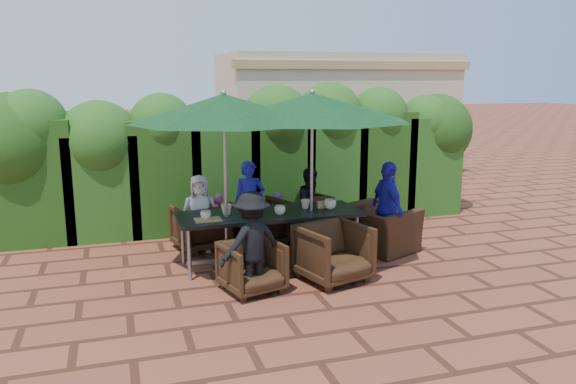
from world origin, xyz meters
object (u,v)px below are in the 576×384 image
object	(u,v)px
chair_far_right	(299,215)
chair_end_right	(378,221)
chair_near_right	(334,250)
dining_table	(270,218)
chair_far_left	(200,225)
umbrella_right	(312,107)
chair_far_mid	(259,222)
chair_near_left	(252,264)
umbrella_left	(224,109)

from	to	relation	value
chair_far_right	chair_end_right	xyz separation A→B (m)	(0.97, -0.91, 0.04)
chair_end_right	chair_near_right	bearing A→B (deg)	108.61
dining_table	chair_far_left	distance (m)	1.33
dining_table	umbrella_right	size ratio (longest dim) A/B	0.93
chair_far_mid	chair_far_right	xyz separation A→B (m)	(0.70, 0.09, 0.04)
umbrella_right	chair_far_mid	bearing A→B (deg)	118.66
chair_far_mid	chair_near_left	distance (m)	1.97
chair_end_right	chair_near_left	bearing A→B (deg)	92.35
chair_near_left	chair_near_right	xyz separation A→B (m)	(1.11, 0.05, 0.07)
umbrella_right	chair_end_right	distance (m)	2.10
umbrella_left	chair_far_mid	size ratio (longest dim) A/B	3.31
chair_far_right	umbrella_right	bearing A→B (deg)	60.26
umbrella_right	chair_near_left	bearing A→B (deg)	-140.24
umbrella_right	chair_far_left	xyz separation A→B (m)	(-1.45, 1.04, -1.83)
chair_near_left	umbrella_right	bearing A→B (deg)	24.56
umbrella_left	chair_end_right	bearing A→B (deg)	3.71
chair_near_right	chair_far_mid	bearing A→B (deg)	89.66
chair_far_left	chair_far_mid	world-z (taller)	chair_far_left
dining_table	chair_far_mid	bearing A→B (deg)	85.03
dining_table	chair_end_right	distance (m)	1.76
umbrella_left	chair_far_left	world-z (taller)	umbrella_left
dining_table	chair_near_left	bearing A→B (deg)	-117.26
chair_far_left	chair_near_left	world-z (taller)	chair_far_left
dining_table	umbrella_left	xyz separation A→B (m)	(-0.63, -0.05, 1.54)
dining_table	chair_near_left	size ratio (longest dim) A/B	3.67
chair_far_left	chair_far_mid	xyz separation A→B (m)	(0.92, -0.07, -0.00)
umbrella_left	chair_near_right	world-z (taller)	umbrella_left
chair_near_right	umbrella_right	bearing A→B (deg)	73.69
umbrella_right	chair_far_left	size ratio (longest dim) A/B	3.61
umbrella_left	chair_far_right	bearing A→B (deg)	37.06
umbrella_right	chair_far_right	world-z (taller)	umbrella_right
umbrella_right	chair_end_right	world-z (taller)	umbrella_right
umbrella_right	chair_far_right	size ratio (longest dim) A/B	3.32
umbrella_left	chair_far_right	size ratio (longest dim) A/B	3.03
chair_far_left	chair_near_left	bearing A→B (deg)	84.77
umbrella_left	umbrella_right	distance (m)	1.24
chair_far_left	chair_near_right	world-z (taller)	chair_near_right
chair_near_left	umbrella_left	bearing A→B (deg)	83.29
chair_near_right	chair_end_right	distance (m)	1.52
umbrella_right	chair_near_left	xyz separation A→B (m)	(-1.10, -0.92, -1.86)
chair_end_right	umbrella_right	bearing A→B (deg)	74.30
dining_table	chair_far_mid	distance (m)	0.97
chair_near_left	chair_near_right	world-z (taller)	chair_near_right
chair_far_right	dining_table	bearing A→B (deg)	31.90
chair_far_left	umbrella_left	bearing A→B (deg)	86.04
chair_far_right	chair_near_right	xyz separation A→B (m)	(-0.17, -1.92, -0.00)
chair_near_left	chair_end_right	bearing A→B (deg)	10.22
chair_far_right	chair_end_right	world-z (taller)	chair_end_right
dining_table	umbrella_right	world-z (taller)	umbrella_right
chair_far_mid	chair_near_left	bearing A→B (deg)	61.28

